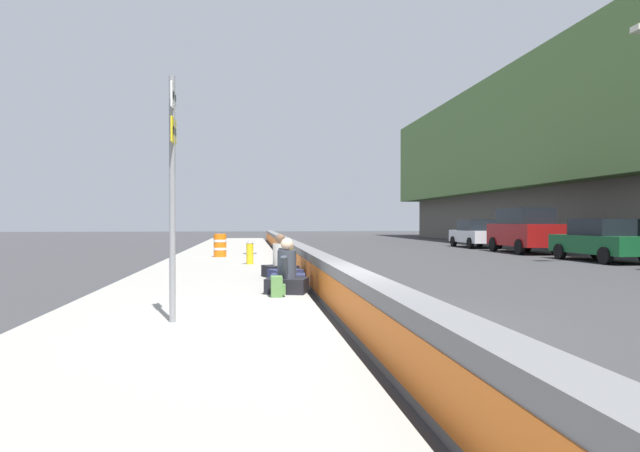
% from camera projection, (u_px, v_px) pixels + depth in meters
% --- Properties ---
extents(ground_plane, '(160.00, 160.00, 0.00)m').
position_uv_depth(ground_plane, '(353.00, 324.00, 8.71)').
color(ground_plane, '#353538').
rests_on(ground_plane, ground).
extents(sidewalk_strip, '(80.00, 4.40, 0.14)m').
position_uv_depth(sidewalk_strip, '(181.00, 323.00, 8.38)').
color(sidewalk_strip, gray).
rests_on(sidewalk_strip, ground_plane).
extents(jersey_barrier, '(76.00, 0.45, 0.85)m').
position_uv_depth(jersey_barrier, '(353.00, 297.00, 8.71)').
color(jersey_barrier, slate).
rests_on(jersey_barrier, ground_plane).
extents(route_sign_post, '(0.44, 0.09, 3.60)m').
position_uv_depth(route_sign_post, '(173.00, 181.00, 8.07)').
color(route_sign_post, gray).
rests_on(route_sign_post, sidewalk_strip).
extents(fire_hydrant, '(0.26, 0.46, 0.88)m').
position_uv_depth(fire_hydrant, '(250.00, 251.00, 18.97)').
color(fire_hydrant, gold).
rests_on(fire_hydrant, sidewalk_strip).
extents(seated_person_foreground, '(0.88, 0.97, 1.13)m').
position_uv_depth(seated_person_foreground, '(287.00, 276.00, 11.39)').
color(seated_person_foreground, black).
rests_on(seated_person_foreground, sidewalk_strip).
extents(seated_person_middle, '(0.72, 0.82, 1.07)m').
position_uv_depth(seated_person_middle, '(288.00, 272.00, 12.43)').
color(seated_person_middle, '#23284C').
rests_on(seated_person_middle, sidewalk_strip).
extents(seated_person_rear, '(0.84, 0.91, 1.04)m').
position_uv_depth(seated_person_rear, '(286.00, 267.00, 13.76)').
color(seated_person_rear, '#23284C').
rests_on(seated_person_rear, sidewalk_strip).
extents(seated_person_far, '(0.92, 1.00, 1.14)m').
position_uv_depth(seated_person_far, '(280.00, 263.00, 14.64)').
color(seated_person_far, black).
rests_on(seated_person_far, sidewalk_strip).
extents(backpack, '(0.32, 0.28, 0.40)m').
position_uv_depth(backpack, '(277.00, 287.00, 10.81)').
color(backpack, '#4C7A3D').
rests_on(backpack, sidewalk_strip).
extents(construction_barrel, '(0.54, 0.54, 0.95)m').
position_uv_depth(construction_barrel, '(220.00, 245.00, 22.88)').
color(construction_barrel, orange).
rests_on(construction_barrel, sidewalk_strip).
extents(parked_car_third, '(4.55, 2.05, 1.71)m').
position_uv_depth(parked_car_third, '(601.00, 240.00, 22.09)').
color(parked_car_third, '#145128').
rests_on(parked_car_third, ground_plane).
extents(parked_car_fourth, '(4.86, 2.19, 2.28)m').
position_uv_depth(parked_car_fourth, '(524.00, 230.00, 28.01)').
color(parked_car_fourth, maroon).
rests_on(parked_car_fourth, ground_plane).
extents(parked_car_midline, '(4.55, 2.05, 1.71)m').
position_uv_depth(parked_car_midline, '(475.00, 234.00, 33.80)').
color(parked_car_midline, silver).
rests_on(parked_car_midline, ground_plane).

